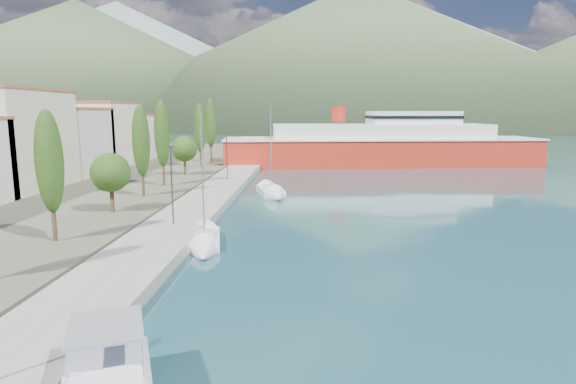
{
  "coord_description": "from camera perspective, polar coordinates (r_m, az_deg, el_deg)",
  "views": [
    {
      "loc": [
        1.6,
        -21.43,
        9.46
      ],
      "look_at": [
        0.0,
        14.0,
        3.5
      ],
      "focal_mm": 30.0,
      "sensor_mm": 36.0,
      "label": 1
    }
  ],
  "objects": [
    {
      "name": "sailboat_near",
      "position": [
        33.77,
        -9.93,
        -6.38
      ],
      "size": [
        3.44,
        7.45,
        10.31
      ],
      "color": "silver",
      "rests_on": "ground"
    },
    {
      "name": "hills_near",
      "position": [
        407.51,
        16.83,
        14.74
      ],
      "size": [
        1010.0,
        520.0,
        115.0
      ],
      "color": "#445936",
      "rests_on": "ground"
    },
    {
      "name": "ground",
      "position": [
        141.76,
        1.94,
        5.71
      ],
      "size": [
        1400.0,
        1400.0,
        0.0
      ],
      "primitive_type": "plane",
      "color": "#1E474F"
    },
    {
      "name": "sailboat_mid",
      "position": [
        53.77,
        -1.7,
        -0.26
      ],
      "size": [
        4.5,
        8.07,
        11.3
      ],
      "color": "silver",
      "rests_on": "ground"
    },
    {
      "name": "town_buildings",
      "position": [
        67.44,
        -27.43,
        5.16
      ],
      "size": [
        9.2,
        69.2,
        11.3
      ],
      "color": "beige",
      "rests_on": "land_strip"
    },
    {
      "name": "quay",
      "position": [
        49.44,
        -9.84,
        -1.16
      ],
      "size": [
        5.0,
        88.0,
        0.8
      ],
      "primitive_type": "cube",
      "color": "gray",
      "rests_on": "ground"
    },
    {
      "name": "ferry",
      "position": [
        86.98,
        11.04,
        5.31
      ],
      "size": [
        55.83,
        17.32,
        10.91
      ],
      "color": "#B22718",
      "rests_on": "ground"
    },
    {
      "name": "lamp_posts",
      "position": [
        38.81,
        -13.3,
        1.32
      ],
      "size": [
        0.15,
        47.97,
        6.06
      ],
      "color": "#2D2D33",
      "rests_on": "quay"
    },
    {
      "name": "hills_far",
      "position": [
        658.17,
        15.12,
        15.14
      ],
      "size": [
        1480.0,
        900.0,
        180.0
      ],
      "color": "gray",
      "rests_on": "ground"
    },
    {
      "name": "tree_row",
      "position": [
        56.8,
        -15.29,
        5.6
      ],
      "size": [
        3.57,
        62.93,
        11.07
      ],
      "color": "#47301E",
      "rests_on": "land_strip"
    }
  ]
}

